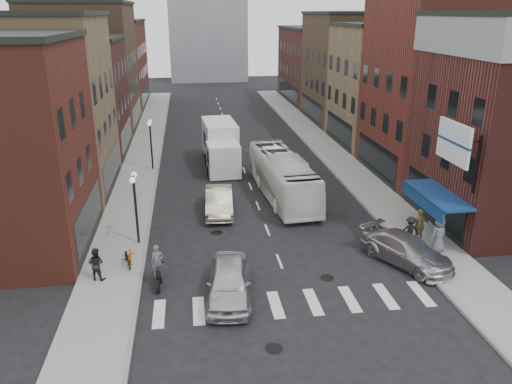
{
  "coord_description": "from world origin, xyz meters",
  "views": [
    {
      "loc": [
        -4.38,
        -21.76,
        12.22
      ],
      "look_at": [
        -0.57,
        5.76,
        2.17
      ],
      "focal_mm": 35.0,
      "sensor_mm": 36.0,
      "label": 1
    }
  ],
  "objects_px": {
    "ped_left_solo": "(96,264)",
    "ped_right_a": "(410,230)",
    "box_truck": "(221,146)",
    "curb_car": "(407,250)",
    "transit_bus": "(282,176)",
    "parked_bicycle": "(128,258)",
    "streetlamp_near": "(135,196)",
    "billboard_sign": "(455,143)",
    "bike_rack": "(130,259)",
    "ped_right_b": "(419,226)",
    "sedan_left_near": "(229,282)",
    "ped_right_c": "(439,235)",
    "motorcycle_rider": "(158,267)",
    "streetlamp_far": "(151,136)",
    "sedan_left_far": "(219,201)"
  },
  "relations": [
    {
      "from": "billboard_sign",
      "to": "transit_bus",
      "type": "xyz_separation_m",
      "value": [
        -6.66,
        10.0,
        -4.61
      ]
    },
    {
      "from": "streetlamp_far",
      "to": "transit_bus",
      "type": "xyz_separation_m",
      "value": [
        9.33,
        -7.5,
        -1.39
      ]
    },
    {
      "from": "streetlamp_near",
      "to": "box_truck",
      "type": "relative_size",
      "value": 0.49
    },
    {
      "from": "streetlamp_near",
      "to": "streetlamp_far",
      "type": "distance_m",
      "value": 14.0
    },
    {
      "from": "streetlamp_far",
      "to": "ped_right_b",
      "type": "distance_m",
      "value": 22.33
    },
    {
      "from": "motorcycle_rider",
      "to": "ped_right_c",
      "type": "relative_size",
      "value": 1.05
    },
    {
      "from": "sedan_left_far",
      "to": "streetlamp_near",
      "type": "bearing_deg",
      "value": -135.93
    },
    {
      "from": "ped_left_solo",
      "to": "ped_right_c",
      "type": "height_order",
      "value": "ped_right_c"
    },
    {
      "from": "box_truck",
      "to": "transit_bus",
      "type": "distance_m",
      "value": 8.72
    },
    {
      "from": "box_truck",
      "to": "ped_right_a",
      "type": "distance_m",
      "value": 18.95
    },
    {
      "from": "motorcycle_rider",
      "to": "parked_bicycle",
      "type": "relative_size",
      "value": 1.31
    },
    {
      "from": "streetlamp_far",
      "to": "box_truck",
      "type": "height_order",
      "value": "streetlamp_far"
    },
    {
      "from": "billboard_sign",
      "to": "motorcycle_rider",
      "type": "distance_m",
      "value": 15.6
    },
    {
      "from": "ped_left_solo",
      "to": "ped_right_a",
      "type": "xyz_separation_m",
      "value": [
        16.46,
        1.71,
        -0.03
      ]
    },
    {
      "from": "sedan_left_near",
      "to": "sedan_left_far",
      "type": "distance_m",
      "value": 10.26
    },
    {
      "from": "streetlamp_far",
      "to": "motorcycle_rider",
      "type": "xyz_separation_m",
      "value": [
        1.3,
        -18.58,
        -1.94
      ]
    },
    {
      "from": "curb_car",
      "to": "sedan_left_far",
      "type": "bearing_deg",
      "value": 111.08
    },
    {
      "from": "sedan_left_near",
      "to": "parked_bicycle",
      "type": "height_order",
      "value": "sedan_left_near"
    },
    {
      "from": "curb_car",
      "to": "ped_left_solo",
      "type": "relative_size",
      "value": 3.14
    },
    {
      "from": "streetlamp_far",
      "to": "ped_left_solo",
      "type": "bearing_deg",
      "value": -95.19
    },
    {
      "from": "bike_rack",
      "to": "motorcycle_rider",
      "type": "relative_size",
      "value": 0.38
    },
    {
      "from": "ped_right_a",
      "to": "ped_right_b",
      "type": "distance_m",
      "value": 0.59
    },
    {
      "from": "billboard_sign",
      "to": "curb_car",
      "type": "distance_m",
      "value": 5.85
    },
    {
      "from": "transit_bus",
      "to": "bike_rack",
      "type": "bearing_deg",
      "value": -140.08
    },
    {
      "from": "bike_rack",
      "to": "ped_left_solo",
      "type": "bearing_deg",
      "value": -141.0
    },
    {
      "from": "sedan_left_near",
      "to": "ped_right_c",
      "type": "xyz_separation_m",
      "value": [
        11.37,
        2.79,
        0.31
      ]
    },
    {
      "from": "motorcycle_rider",
      "to": "sedan_left_far",
      "type": "bearing_deg",
      "value": 60.8
    },
    {
      "from": "billboard_sign",
      "to": "ped_right_b",
      "type": "distance_m",
      "value": 5.23
    },
    {
      "from": "ped_left_solo",
      "to": "streetlamp_near",
      "type": "bearing_deg",
      "value": -93.5
    },
    {
      "from": "transit_bus",
      "to": "sedan_left_near",
      "type": "distance_m",
      "value": 13.54
    },
    {
      "from": "sedan_left_near",
      "to": "parked_bicycle",
      "type": "bearing_deg",
      "value": 150.06
    },
    {
      "from": "motorcycle_rider",
      "to": "ped_right_b",
      "type": "relative_size",
      "value": 1.06
    },
    {
      "from": "streetlamp_far",
      "to": "parked_bicycle",
      "type": "distance_m",
      "value": 16.79
    },
    {
      "from": "bike_rack",
      "to": "parked_bicycle",
      "type": "xyz_separation_m",
      "value": [
        -0.11,
        0.08,
        0.02
      ]
    },
    {
      "from": "streetlamp_near",
      "to": "parked_bicycle",
      "type": "distance_m",
      "value": 3.53
    },
    {
      "from": "billboard_sign",
      "to": "box_truck",
      "type": "distance_m",
      "value": 21.13
    },
    {
      "from": "bike_rack",
      "to": "streetlamp_far",
      "type": "bearing_deg",
      "value": 89.31
    },
    {
      "from": "ped_right_a",
      "to": "ped_right_c",
      "type": "bearing_deg",
      "value": 149.52
    },
    {
      "from": "transit_bus",
      "to": "curb_car",
      "type": "xyz_separation_m",
      "value": [
        4.47,
        -10.6,
        -0.78
      ]
    },
    {
      "from": "streetlamp_near",
      "to": "box_truck",
      "type": "height_order",
      "value": "streetlamp_near"
    },
    {
      "from": "box_truck",
      "to": "curb_car",
      "type": "relative_size",
      "value": 1.63
    },
    {
      "from": "bike_rack",
      "to": "streetlamp_near",
      "type": "bearing_deg",
      "value": 85.76
    },
    {
      "from": "billboard_sign",
      "to": "bike_rack",
      "type": "bearing_deg",
      "value": 177.17
    },
    {
      "from": "streetlamp_far",
      "to": "ped_right_c",
      "type": "relative_size",
      "value": 2.07
    },
    {
      "from": "sedan_left_near",
      "to": "streetlamp_near",
      "type": "bearing_deg",
      "value": 132.5
    },
    {
      "from": "streetlamp_near",
      "to": "curb_car",
      "type": "height_order",
      "value": "streetlamp_near"
    },
    {
      "from": "motorcycle_rider",
      "to": "sedan_left_near",
      "type": "distance_m",
      "value": 3.56
    },
    {
      "from": "transit_bus",
      "to": "sedan_left_near",
      "type": "bearing_deg",
      "value": -114.96
    },
    {
      "from": "transit_bus",
      "to": "parked_bicycle",
      "type": "relative_size",
      "value": 6.85
    },
    {
      "from": "parked_bicycle",
      "to": "ped_right_b",
      "type": "distance_m",
      "value": 15.72
    }
  ]
}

